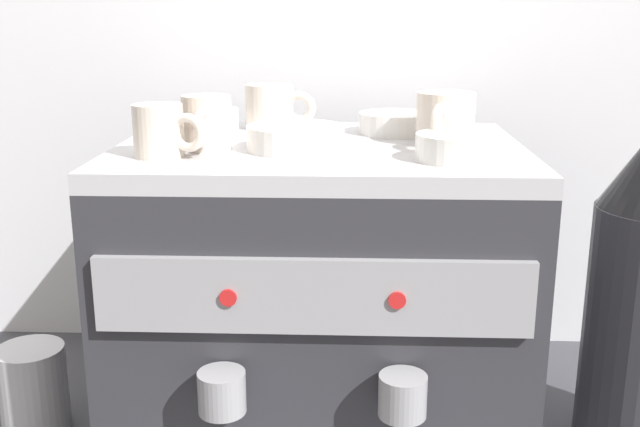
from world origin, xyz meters
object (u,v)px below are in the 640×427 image
at_px(espresso_machine, 320,295).
at_px(ceramic_cup_2, 161,131).
at_px(ceramic_cup_1, 206,123).
at_px(ceramic_bowl_3, 455,148).
at_px(ceramic_cup_3, 272,107).
at_px(ceramic_cup_0, 445,120).
at_px(ceramic_bowl_1, 295,138).
at_px(ceramic_bowl_2, 396,124).
at_px(milk_pitcher, 33,388).
at_px(ceramic_bowl_0, 207,120).

relative_size(espresso_machine, ceramic_cup_2, 5.76).
distance_m(ceramic_cup_1, ceramic_bowl_3, 0.32).
bearing_deg(ceramic_cup_3, ceramic_cup_2, -116.41).
distance_m(espresso_machine, ceramic_cup_0, 0.30).
height_order(espresso_machine, ceramic_bowl_3, ceramic_bowl_3).
distance_m(ceramic_bowl_1, ceramic_bowl_2, 0.20).
xyz_separation_m(ceramic_cup_3, milk_pitcher, (-0.35, -0.15, -0.40)).
relative_size(ceramic_cup_3, ceramic_bowl_3, 1.12).
relative_size(ceramic_cup_3, milk_pitcher, 0.84).
relative_size(ceramic_cup_0, ceramic_cup_3, 1.06).
height_order(ceramic_cup_1, ceramic_bowl_2, ceramic_cup_1).
height_order(ceramic_cup_3, ceramic_bowl_3, ceramic_cup_3).
distance_m(ceramic_cup_1, ceramic_bowl_0, 0.16).
relative_size(ceramic_cup_0, ceramic_bowl_2, 1.06).
height_order(ceramic_bowl_2, milk_pitcher, ceramic_bowl_2).
distance_m(espresso_machine, ceramic_bowl_3, 0.31).
bearing_deg(ceramic_cup_3, ceramic_bowl_2, -10.96).
xyz_separation_m(espresso_machine, milk_pitcher, (-0.43, -0.01, -0.15)).
relative_size(ceramic_bowl_0, ceramic_bowl_2, 0.86).
bearing_deg(espresso_machine, ceramic_bowl_2, 42.88).
distance_m(espresso_machine, milk_pitcher, 0.45).
bearing_deg(espresso_machine, milk_pitcher, -178.51).
bearing_deg(ceramic_cup_1, milk_pitcher, 173.85).
relative_size(ceramic_cup_2, ceramic_cup_3, 0.87).
bearing_deg(ceramic_bowl_2, ceramic_bowl_1, -134.37).
distance_m(ceramic_cup_3, ceramic_bowl_0, 0.10).
bearing_deg(ceramic_bowl_3, ceramic_cup_1, 169.26).
bearing_deg(ceramic_cup_0, milk_pitcher, -179.19).
height_order(ceramic_cup_0, milk_pitcher, ceramic_cup_0).
bearing_deg(milk_pitcher, ceramic_bowl_1, -4.29).
bearing_deg(ceramic_cup_2, espresso_machine, 25.91).
xyz_separation_m(ceramic_cup_3, ceramic_bowl_2, (0.19, -0.04, -0.02)).
distance_m(ceramic_bowl_1, milk_pitcher, 0.55).
height_order(ceramic_cup_3, milk_pitcher, ceramic_cup_3).
bearing_deg(espresso_machine, ceramic_cup_2, -154.09).
bearing_deg(ceramic_bowl_2, ceramic_bowl_3, -73.30).
bearing_deg(ceramic_cup_1, ceramic_cup_2, -131.81).
bearing_deg(ceramic_bowl_3, ceramic_bowl_2, 106.70).
distance_m(ceramic_bowl_2, milk_pitcher, 0.67).
relative_size(ceramic_cup_0, ceramic_bowl_1, 0.92).
bearing_deg(ceramic_bowl_2, ceramic_cup_1, -150.83).
bearing_deg(ceramic_cup_1, ceramic_bowl_1, 0.26).
bearing_deg(ceramic_cup_0, ceramic_cup_2, -165.82).
distance_m(ceramic_cup_1, ceramic_bowl_1, 0.12).
xyz_separation_m(espresso_machine, ceramic_cup_3, (-0.08, 0.14, 0.25)).
bearing_deg(ceramic_bowl_2, ceramic_cup_3, 169.04).
xyz_separation_m(ceramic_bowl_0, milk_pitcher, (-0.25, -0.12, -0.39)).
height_order(espresso_machine, ceramic_cup_2, ceramic_cup_2).
height_order(ceramic_cup_2, ceramic_bowl_0, ceramic_cup_2).
distance_m(ceramic_cup_2, milk_pitcher, 0.47).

